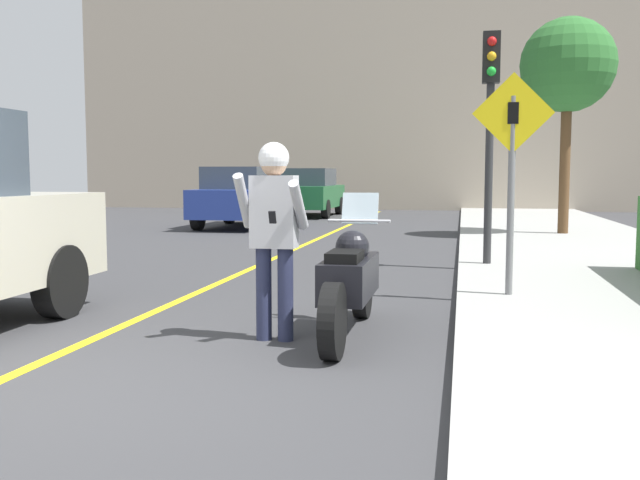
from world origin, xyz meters
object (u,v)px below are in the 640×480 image
(parked_car_green, at_px, (309,192))
(traffic_light, at_px, (490,103))
(motorcycle, at_px, (350,281))
(crossing_sign, at_px, (512,162))
(person_biker, at_px, (274,219))
(parked_car_blue, at_px, (242,197))
(street_tree, at_px, (568,67))

(parked_car_green, bearing_deg, traffic_light, -66.87)
(motorcycle, height_order, crossing_sign, crossing_sign)
(person_biker, xyz_separation_m, parked_car_blue, (-4.42, 13.02, -0.23))
(person_biker, height_order, crossing_sign, crossing_sign)
(motorcycle, bearing_deg, traffic_light, 74.07)
(motorcycle, distance_m, parked_car_blue, 13.69)
(person_biker, xyz_separation_m, traffic_light, (2.02, 5.17, 1.47))
(street_tree, xyz_separation_m, parked_car_blue, (-8.37, 1.69, -3.08))
(motorcycle, relative_size, crossing_sign, 0.94)
(motorcycle, height_order, traffic_light, traffic_light)
(person_biker, height_order, parked_car_green, person_biker)
(parked_car_blue, distance_m, parked_car_green, 5.51)
(street_tree, bearing_deg, traffic_light, -107.35)
(person_biker, relative_size, traffic_light, 0.50)
(parked_car_green, bearing_deg, crossing_sign, -70.17)
(traffic_light, relative_size, street_tree, 0.71)
(parked_car_blue, xyz_separation_m, parked_car_green, (0.76, 5.45, 0.00))
(crossing_sign, distance_m, traffic_light, 3.03)
(person_biker, relative_size, parked_car_blue, 0.42)
(motorcycle, relative_size, street_tree, 0.47)
(traffic_light, distance_m, parked_car_green, 14.57)
(motorcycle, xyz_separation_m, street_tree, (3.31, 11.03, 3.43))
(crossing_sign, xyz_separation_m, street_tree, (1.77, 9.04, 2.32))
(parked_car_blue, relative_size, parked_car_green, 1.00)
(parked_car_blue, bearing_deg, crossing_sign, -58.43)
(crossing_sign, bearing_deg, street_tree, 78.90)
(crossing_sign, distance_m, street_tree, 9.50)
(person_biker, distance_m, street_tree, 12.33)
(crossing_sign, relative_size, street_tree, 0.51)
(motorcycle, xyz_separation_m, parked_car_blue, (-5.05, 12.71, 0.35))
(person_biker, distance_m, traffic_light, 5.74)
(traffic_light, height_order, parked_car_blue, traffic_light)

